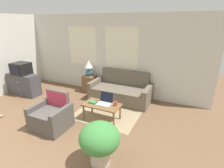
{
  "coord_description": "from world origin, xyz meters",
  "views": [
    {
      "loc": [
        2.74,
        -1.28,
        2.36
      ],
      "look_at": [
        0.85,
        2.78,
        0.75
      ],
      "focal_mm": 28.0,
      "sensor_mm": 36.0,
      "label": 1
    }
  ],
  "objects_px": {
    "armchair": "(52,116)",
    "coffee_table": "(102,106)",
    "table_lamp": "(89,67)",
    "book_red": "(93,102)",
    "television": "(21,69)",
    "couch": "(121,92)",
    "laptop": "(105,101)",
    "cup_navy": "(116,104)",
    "potted_plant": "(100,140)"
  },
  "relations": [
    {
      "from": "coffee_table",
      "to": "cup_navy",
      "type": "height_order",
      "value": "cup_navy"
    },
    {
      "from": "book_red",
      "to": "coffee_table",
      "type": "bearing_deg",
      "value": 5.48
    },
    {
      "from": "television",
      "to": "potted_plant",
      "type": "distance_m",
      "value": 4.19
    },
    {
      "from": "television",
      "to": "coffee_table",
      "type": "distance_m",
      "value": 3.23
    },
    {
      "from": "coffee_table",
      "to": "potted_plant",
      "type": "distance_m",
      "value": 1.48
    },
    {
      "from": "couch",
      "to": "book_red",
      "type": "distance_m",
      "value": 1.37
    },
    {
      "from": "television",
      "to": "table_lamp",
      "type": "distance_m",
      "value": 2.2
    },
    {
      "from": "laptop",
      "to": "cup_navy",
      "type": "xyz_separation_m",
      "value": [
        0.29,
        0.01,
        -0.01
      ]
    },
    {
      "from": "table_lamp",
      "to": "book_red",
      "type": "height_order",
      "value": "table_lamp"
    },
    {
      "from": "table_lamp",
      "to": "laptop",
      "type": "bearing_deg",
      "value": -46.39
    },
    {
      "from": "laptop",
      "to": "book_red",
      "type": "relative_size",
      "value": 1.65
    },
    {
      "from": "cup_navy",
      "to": "potted_plant",
      "type": "height_order",
      "value": "potted_plant"
    },
    {
      "from": "television",
      "to": "potted_plant",
      "type": "xyz_separation_m",
      "value": [
        3.83,
        -1.65,
        -0.41
      ]
    },
    {
      "from": "armchair",
      "to": "television",
      "type": "height_order",
      "value": "television"
    },
    {
      "from": "armchair",
      "to": "book_red",
      "type": "relative_size",
      "value": 3.98
    },
    {
      "from": "coffee_table",
      "to": "book_red",
      "type": "xyz_separation_m",
      "value": [
        -0.25,
        -0.02,
        0.07
      ]
    },
    {
      "from": "armchair",
      "to": "potted_plant",
      "type": "xyz_separation_m",
      "value": [
        1.55,
        -0.53,
        0.22
      ]
    },
    {
      "from": "armchair",
      "to": "cup_navy",
      "type": "relative_size",
      "value": 7.85
    },
    {
      "from": "cup_navy",
      "to": "table_lamp",
      "type": "bearing_deg",
      "value": 139.41
    },
    {
      "from": "book_red",
      "to": "potted_plant",
      "type": "relative_size",
      "value": 0.26
    },
    {
      "from": "coffee_table",
      "to": "book_red",
      "type": "distance_m",
      "value": 0.26
    },
    {
      "from": "cup_navy",
      "to": "book_red",
      "type": "bearing_deg",
      "value": -170.28
    },
    {
      "from": "book_red",
      "to": "cup_navy",
      "type": "bearing_deg",
      "value": 9.72
    },
    {
      "from": "cup_navy",
      "to": "potted_plant",
      "type": "bearing_deg",
      "value": -76.97
    },
    {
      "from": "armchair",
      "to": "coffee_table",
      "type": "height_order",
      "value": "armchair"
    },
    {
      "from": "coffee_table",
      "to": "book_red",
      "type": "relative_size",
      "value": 4.44
    },
    {
      "from": "coffee_table",
      "to": "potted_plant",
      "type": "relative_size",
      "value": 1.17
    },
    {
      "from": "couch",
      "to": "book_red",
      "type": "xyz_separation_m",
      "value": [
        -0.23,
        -1.33,
        0.17
      ]
    },
    {
      "from": "armchair",
      "to": "coffee_table",
      "type": "bearing_deg",
      "value": 41.69
    },
    {
      "from": "book_red",
      "to": "armchair",
      "type": "bearing_deg",
      "value": -129.71
    },
    {
      "from": "television",
      "to": "book_red",
      "type": "height_order",
      "value": "television"
    },
    {
      "from": "television",
      "to": "cup_navy",
      "type": "height_order",
      "value": "television"
    },
    {
      "from": "table_lamp",
      "to": "laptop",
      "type": "xyz_separation_m",
      "value": [
        1.34,
        -1.4,
        -0.42
      ]
    },
    {
      "from": "coffee_table",
      "to": "laptop",
      "type": "relative_size",
      "value": 2.7
    },
    {
      "from": "armchair",
      "to": "television",
      "type": "bearing_deg",
      "value": 153.74
    },
    {
      "from": "television",
      "to": "potted_plant",
      "type": "bearing_deg",
      "value": -23.31
    },
    {
      "from": "laptop",
      "to": "potted_plant",
      "type": "bearing_deg",
      "value": -66.15
    },
    {
      "from": "television",
      "to": "coffee_table",
      "type": "height_order",
      "value": "television"
    },
    {
      "from": "table_lamp",
      "to": "potted_plant",
      "type": "distance_m",
      "value": 3.43
    },
    {
      "from": "book_red",
      "to": "potted_plant",
      "type": "xyz_separation_m",
      "value": [
        0.92,
        -1.29,
        0.05
      ]
    },
    {
      "from": "coffee_table",
      "to": "table_lamp",
      "type": "bearing_deg",
      "value": 131.09
    },
    {
      "from": "laptop",
      "to": "couch",
      "type": "bearing_deg",
      "value": 93.24
    },
    {
      "from": "laptop",
      "to": "book_red",
      "type": "height_order",
      "value": "laptop"
    },
    {
      "from": "television",
      "to": "table_lamp",
      "type": "relative_size",
      "value": 0.99
    },
    {
      "from": "couch",
      "to": "laptop",
      "type": "bearing_deg",
      "value": -86.76
    },
    {
      "from": "armchair",
      "to": "table_lamp",
      "type": "xyz_separation_m",
      "value": [
        -0.4,
        2.26,
        0.62
      ]
    },
    {
      "from": "potted_plant",
      "to": "couch",
      "type": "bearing_deg",
      "value": 104.57
    },
    {
      "from": "book_red",
      "to": "laptop",
      "type": "bearing_deg",
      "value": 16.83
    },
    {
      "from": "television",
      "to": "potted_plant",
      "type": "height_order",
      "value": "television"
    },
    {
      "from": "couch",
      "to": "coffee_table",
      "type": "distance_m",
      "value": 1.31
    }
  ]
}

